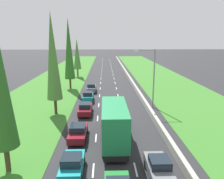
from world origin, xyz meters
TOP-DOWN VIEW (x-y plane):
  - ground_plane at (0.00, 60.00)m, footprint 300.00×300.00m
  - grass_verge_left at (-12.65, 60.00)m, footprint 14.00×140.00m
  - grass_verge_right at (14.35, 60.00)m, footprint 14.00×140.00m
  - median_barrier at (5.70, 60.00)m, footprint 0.44×120.00m
  - lane_markings at (0.00, 60.00)m, footprint 3.64×116.00m
  - teal_hatchback_left_lane at (-3.37, 14.54)m, footprint 1.74×3.90m
  - grey_hatchback_right_lane at (3.37, 13.97)m, footprint 1.74×3.90m
  - maroon_sedan_left_lane_third at (-3.65, 20.88)m, footprint 1.82×4.50m
  - maroon_sedan_left_lane_fourth at (-3.55, 28.82)m, footprint 1.82×4.50m
  - green_box_truck_centre_lane at (0.18, 20.10)m, footprint 2.46×9.40m
  - teal_hatchback_left_lane_fifth at (-3.63, 35.35)m, footprint 1.74×3.90m
  - grey_hatchback_left_lane at (-3.43, 42.05)m, footprint 1.74×3.90m
  - grey_sedan_centre_lane at (0.13, 29.91)m, footprint 1.82×4.50m
  - poplar_tree_second at (-7.78, 29.14)m, footprint 2.15×2.15m
  - poplar_tree_third at (-8.09, 45.13)m, footprint 2.17×2.17m
  - poplar_tree_fourth at (-8.27, 60.08)m, footprint 2.06×2.06m
  - street_light_mast at (6.40, 31.64)m, footprint 3.20×0.28m

SIDE VIEW (x-z plane):
  - ground_plane at x=0.00m, z-range 0.00..0.00m
  - lane_markings at x=0.00m, z-range 0.00..0.01m
  - grass_verge_left at x=-12.65m, z-range 0.00..0.04m
  - grass_verge_right at x=14.35m, z-range 0.00..0.04m
  - median_barrier at x=5.70m, z-range 0.00..0.85m
  - maroon_sedan_left_lane_third at x=-3.65m, z-range -0.01..1.63m
  - maroon_sedan_left_lane_fourth at x=-3.55m, z-range -0.01..1.63m
  - grey_sedan_centre_lane at x=0.13m, z-range -0.01..1.63m
  - teal_hatchback_left_lane at x=-3.37m, z-range -0.02..1.70m
  - grey_hatchback_right_lane at x=3.37m, z-range -0.02..1.70m
  - teal_hatchback_left_lane_fifth at x=-3.63m, z-range -0.02..1.70m
  - grey_hatchback_left_lane at x=-3.43m, z-range -0.02..1.70m
  - green_box_truck_centre_lane at x=0.18m, z-range 0.09..4.27m
  - street_light_mast at x=6.40m, z-range 0.73..9.73m
  - poplar_tree_fourth at x=-8.27m, z-range 1.05..11.49m
  - poplar_tree_second at x=-7.78m, z-range 1.05..15.19m
  - poplar_tree_third at x=-8.09m, z-range 1.05..15.67m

